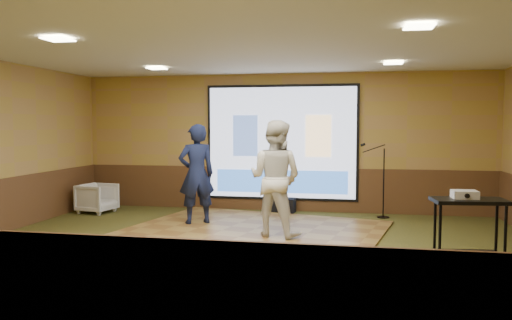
% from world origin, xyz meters
% --- Properties ---
extents(ground, '(9.00, 9.00, 0.00)m').
position_xyz_m(ground, '(0.00, 0.00, 0.00)').
color(ground, '#273317').
rests_on(ground, ground).
extents(room_shell, '(9.04, 7.04, 3.02)m').
position_xyz_m(room_shell, '(0.00, 0.00, 2.09)').
color(room_shell, '#A47D44').
rests_on(room_shell, ground).
extents(wainscot_back, '(9.00, 0.04, 0.95)m').
position_xyz_m(wainscot_back, '(0.00, 3.48, 0.47)').
color(wainscot_back, '#52351B').
rests_on(wainscot_back, ground).
extents(wainscot_front, '(9.00, 0.04, 0.95)m').
position_xyz_m(wainscot_front, '(0.00, -3.48, 0.47)').
color(wainscot_front, '#52351B').
rests_on(wainscot_front, ground).
extents(projector_screen, '(3.32, 0.06, 2.52)m').
position_xyz_m(projector_screen, '(0.00, 3.44, 1.47)').
color(projector_screen, black).
rests_on(projector_screen, room_shell).
extents(downlight_nw, '(0.32, 0.32, 0.02)m').
position_xyz_m(downlight_nw, '(-2.20, 1.80, 2.97)').
color(downlight_nw, '#FFEFBF').
rests_on(downlight_nw, room_shell).
extents(downlight_ne, '(0.32, 0.32, 0.02)m').
position_xyz_m(downlight_ne, '(2.20, 1.80, 2.97)').
color(downlight_ne, '#FFEFBF').
rests_on(downlight_ne, room_shell).
extents(downlight_sw, '(0.32, 0.32, 0.02)m').
position_xyz_m(downlight_sw, '(-2.20, -1.50, 2.97)').
color(downlight_sw, '#FFEFBF').
rests_on(downlight_sw, room_shell).
extents(downlight_se, '(0.32, 0.32, 0.02)m').
position_xyz_m(downlight_se, '(2.20, -1.50, 2.97)').
color(downlight_se, '#FFEFBF').
rests_on(downlight_se, room_shell).
extents(dance_floor, '(4.98, 4.18, 0.03)m').
position_xyz_m(dance_floor, '(-0.18, 1.33, 0.02)').
color(dance_floor, olive).
rests_on(dance_floor, ground).
extents(player_left, '(0.81, 0.73, 1.87)m').
position_xyz_m(player_left, '(-1.36, 1.62, 0.97)').
color(player_left, '#131A3B').
rests_on(player_left, dance_floor).
extents(player_right, '(1.12, 0.98, 1.93)m').
position_xyz_m(player_right, '(0.25, 0.84, 1.00)').
color(player_right, silver).
rests_on(player_right, dance_floor).
extents(av_table, '(0.90, 0.47, 0.95)m').
position_xyz_m(av_table, '(2.96, -0.70, 0.66)').
color(av_table, black).
rests_on(av_table, ground).
extents(projector, '(0.31, 0.26, 0.10)m').
position_xyz_m(projector, '(2.91, -0.67, 1.00)').
color(projector, silver).
rests_on(projector, av_table).
extents(mic_stand, '(0.60, 0.24, 1.52)m').
position_xyz_m(mic_stand, '(2.09, 3.00, 0.49)').
color(mic_stand, black).
rests_on(mic_stand, ground).
extents(banquet_chair, '(0.80, 0.79, 0.63)m').
position_xyz_m(banquet_chair, '(-3.86, 2.47, 0.31)').
color(banquet_chair, gray).
rests_on(banquet_chair, ground).
extents(duffel_bag, '(0.53, 0.38, 0.31)m').
position_xyz_m(duffel_bag, '(0.07, 3.25, 0.15)').
color(duffel_bag, black).
rests_on(duffel_bag, ground).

